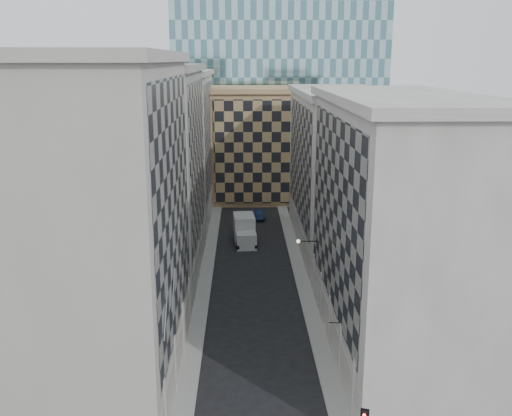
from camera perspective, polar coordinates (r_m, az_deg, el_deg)
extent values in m
cube|color=#989892|center=(62.69, -5.09, -7.04)|extent=(1.50, 100.00, 0.15)
cube|color=#989892|center=(62.89, 4.57, -6.96)|extent=(1.50, 100.00, 0.15)
cube|color=#A8A297|center=(42.01, -14.90, -1.98)|extent=(10.00, 22.00, 23.00)
cube|color=gray|center=(40.75, -8.35, 0.04)|extent=(0.25, 19.36, 18.00)
cube|color=#A8A297|center=(44.97, -7.91, -14.16)|extent=(0.45, 21.12, 3.20)
cube|color=#A8A297|center=(40.37, -16.03, 14.36)|extent=(10.80, 22.80, 0.70)
cylinder|color=#A8A297|center=(37.68, -9.63, -19.37)|extent=(0.90, 0.90, 4.40)
cylinder|color=#A8A297|center=(42.31, -8.57, -15.23)|extent=(0.90, 0.90, 4.40)
cylinder|color=#A8A297|center=(47.13, -7.75, -11.91)|extent=(0.90, 0.90, 4.40)
cylinder|color=#A8A297|center=(52.08, -7.10, -9.22)|extent=(0.90, 0.90, 4.40)
cube|color=gray|center=(63.12, -10.37, 3.28)|extent=(10.00, 22.00, 22.00)
cube|color=gray|center=(62.27, -5.98, 4.69)|extent=(0.25, 19.36, 17.00)
cube|color=gray|center=(65.03, -5.80, -4.82)|extent=(0.45, 21.12, 3.20)
cube|color=gray|center=(61.94, -10.86, 13.62)|extent=(10.80, 22.80, 0.70)
cylinder|color=gray|center=(57.13, -6.57, -7.00)|extent=(0.90, 0.90, 4.40)
cylinder|color=gray|center=(62.26, -6.13, -5.13)|extent=(0.90, 0.90, 4.40)
cylinder|color=gray|center=(67.44, -5.76, -3.56)|extent=(0.90, 0.90, 4.40)
cylinder|color=gray|center=(72.68, -5.45, -2.21)|extent=(0.90, 0.90, 4.40)
cube|color=#A8A297|center=(84.68, -8.11, 5.87)|extent=(10.00, 22.00, 21.00)
cube|color=gray|center=(84.04, -4.82, 6.94)|extent=(0.25, 19.36, 16.00)
cube|color=#A8A297|center=(86.04, -4.72, 0.06)|extent=(0.45, 21.12, 3.20)
cube|color=#A8A297|center=(83.75, -8.38, 13.23)|extent=(10.80, 22.80, 0.70)
cylinder|color=#A8A297|center=(77.95, -5.18, -1.04)|extent=(0.90, 0.90, 4.40)
cylinder|color=#A8A297|center=(83.25, -4.94, -0.02)|extent=(0.90, 0.90, 4.40)
cylinder|color=#A8A297|center=(88.57, -4.73, 0.88)|extent=(0.90, 0.90, 4.40)
cylinder|color=#A8A297|center=(93.91, -4.55, 1.67)|extent=(0.90, 0.90, 4.40)
cube|color=#A6A198|center=(46.72, 13.75, -2.16)|extent=(10.00, 26.00, 20.00)
cube|color=gray|center=(45.28, 7.89, -0.43)|extent=(0.25, 22.88, 15.00)
cube|color=#A6A198|center=(48.79, 7.58, -11.73)|extent=(0.45, 24.96, 3.20)
cube|color=#A6A198|center=(44.92, 14.55, 10.59)|extent=(10.80, 26.80, 0.70)
cylinder|color=#A6A198|center=(39.59, 10.23, -17.58)|extent=(0.90, 0.90, 4.40)
cylinder|color=#A6A198|center=(43.99, 8.86, -14.00)|extent=(0.90, 0.90, 4.40)
cylinder|color=#A6A198|center=(48.55, 7.78, -11.09)|extent=(0.90, 0.90, 4.40)
cylinder|color=#A6A198|center=(53.22, 6.90, -8.67)|extent=(0.90, 0.90, 4.40)
cylinder|color=#A6A198|center=(57.99, 6.17, -6.65)|extent=(0.90, 0.90, 4.40)
cube|color=#A6A198|center=(72.49, 8.29, 3.61)|extent=(10.00, 28.00, 19.00)
cube|color=gray|center=(71.57, 4.46, 4.79)|extent=(0.25, 24.64, 14.00)
cube|color=#A6A198|center=(73.75, 4.38, -2.42)|extent=(0.45, 26.88, 3.20)
cube|color=#A6A198|center=(71.30, 8.58, 11.40)|extent=(10.80, 28.80, 0.70)
cube|color=#A78458|center=(97.24, 0.47, 6.24)|extent=(16.00, 14.00, 18.00)
cube|color=tan|center=(90.22, 0.62, 5.59)|extent=(15.20, 0.25, 16.50)
cube|color=#A78458|center=(96.32, 0.48, 11.78)|extent=(16.80, 14.80, 0.80)
cube|color=#302B25|center=(110.54, -0.82, 9.86)|extent=(6.00, 6.00, 28.00)
cube|color=#302B25|center=(110.30, -0.85, 17.49)|extent=(7.00, 7.00, 1.40)
cylinder|color=gray|center=(35.85, -9.02, -10.56)|extent=(0.10, 2.33, 2.33)
cylinder|color=gray|center=(39.48, -8.28, -8.10)|extent=(0.10, 2.33, 2.33)
cylinder|color=black|center=(55.19, 5.18, -3.33)|extent=(1.80, 0.08, 0.08)
sphere|color=#FFE5B2|center=(55.10, 4.25, -3.34)|extent=(0.36, 0.36, 0.36)
sphere|color=#FF0C07|center=(34.41, 10.77, -19.70)|extent=(0.18, 0.18, 0.18)
cube|color=#BEBEBE|center=(72.19, -1.00, -3.24)|extent=(2.70, 2.91, 2.04)
cube|color=#BEBEBE|center=(74.78, -1.19, -2.01)|extent=(2.92, 4.28, 3.52)
cylinder|color=black|center=(71.40, -1.84, -3.88)|extent=(0.42, 1.05, 1.02)
cylinder|color=black|center=(71.59, -0.02, -3.82)|extent=(0.42, 1.05, 1.02)
cylinder|color=black|center=(76.36, -2.12, -2.64)|extent=(0.42, 1.05, 1.02)
cylinder|color=black|center=(76.54, -0.42, -2.59)|extent=(0.42, 1.05, 1.02)
imported|color=#0E1A34|center=(85.35, 0.37, -0.65)|extent=(1.55, 4.19, 1.37)
cylinder|color=black|center=(43.64, 7.80, -11.30)|extent=(0.74, 0.14, 0.06)
cube|color=beige|center=(43.70, 6.86, -11.77)|extent=(0.12, 0.65, 0.64)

